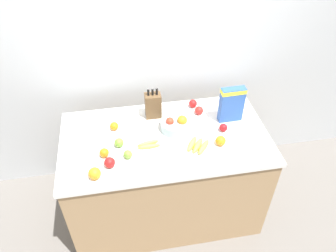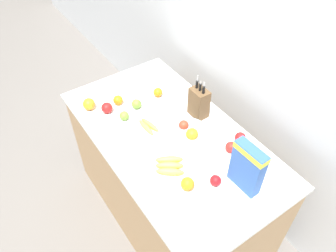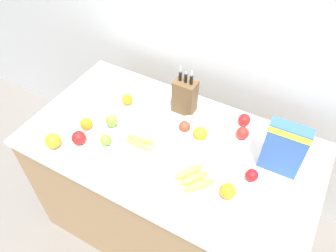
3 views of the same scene
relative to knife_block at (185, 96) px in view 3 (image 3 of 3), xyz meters
name	(u,v)px [view 3 (image 3 of 3)]	position (x,y,z in m)	size (l,w,h in m)	color
ground_plane	(169,224)	(0.05, -0.27, -1.04)	(14.00, 14.00, 0.00)	slate
wall_back	(224,30)	(0.05, 0.38, 0.26)	(9.00, 0.06, 2.60)	silver
counter	(170,190)	(0.05, -0.27, -0.58)	(1.62, 0.88, 0.93)	tan
knife_block	(185,96)	(0.00, 0.00, 0.00)	(0.13, 0.09, 0.31)	brown
cereal_box	(285,147)	(0.61, -0.16, 0.06)	(0.20, 0.07, 0.31)	#2D56A8
fruit_bowl	(193,135)	(0.15, -0.20, -0.06)	(0.24, 0.24, 0.13)	#99B2B7
banana_bunch_left	(140,142)	(-0.09, -0.36, -0.09)	(0.18, 0.09, 0.03)	yellow
banana_bunch_right	(194,178)	(0.28, -0.43, -0.09)	(0.21, 0.21, 0.04)	yellow
apple_near_bananas	(112,121)	(-0.31, -0.32, -0.08)	(0.07, 0.07, 0.07)	#6B9E33
apple_rightmost	(252,175)	(0.52, -0.28, -0.08)	(0.07, 0.07, 0.07)	#A31419
apple_by_knife_block	(79,138)	(-0.38, -0.51, -0.07)	(0.08, 0.08, 0.08)	red
apple_leftmost	(106,140)	(-0.25, -0.45, -0.08)	(0.06, 0.06, 0.06)	#6B9E33
apple_rear	(243,133)	(0.38, -0.04, -0.07)	(0.07, 0.07, 0.07)	red
apple_middle	(244,120)	(0.35, 0.06, -0.07)	(0.07, 0.07, 0.07)	red
orange_near_bowl	(86,124)	(-0.42, -0.41, -0.08)	(0.07, 0.07, 0.07)	orange
orange_front_center	(228,191)	(0.45, -0.43, -0.07)	(0.08, 0.08, 0.08)	orange
orange_by_cereal	(53,141)	(-0.49, -0.60, -0.07)	(0.09, 0.09, 0.09)	orange
orange_mid_right	(127,99)	(-0.33, -0.12, -0.08)	(0.07, 0.07, 0.07)	orange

